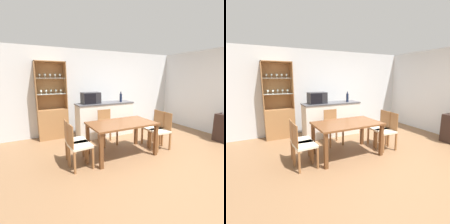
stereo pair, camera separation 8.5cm
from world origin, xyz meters
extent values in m
plane|color=brown|center=(0.00, 0.00, 0.00)|extent=(18.00, 18.00, 0.00)
cube|color=silver|center=(0.00, 2.63, 1.27)|extent=(6.80, 0.06, 2.55)
cube|color=silver|center=(-0.41, 1.95, 0.48)|extent=(1.68, 0.50, 0.96)
cube|color=#4C4C51|center=(-0.41, 1.95, 0.97)|extent=(1.71, 0.53, 0.03)
cube|color=#A37042|center=(-1.82, 2.41, 0.42)|extent=(0.80, 0.39, 0.84)
cube|color=#A37042|center=(-1.82, 2.59, 1.49)|extent=(0.80, 0.02, 1.30)
cube|color=#A37042|center=(-2.21, 2.41, 1.49)|extent=(0.02, 0.39, 1.30)
cube|color=#A37042|center=(-1.43, 2.41, 1.49)|extent=(0.02, 0.39, 1.30)
cube|color=#A37042|center=(-1.82, 2.41, 2.13)|extent=(0.80, 0.39, 0.02)
cube|color=silver|center=(-1.82, 2.41, 1.27)|extent=(0.76, 0.34, 0.01)
cube|color=silver|center=(-1.82, 2.41, 1.70)|extent=(0.76, 0.34, 0.01)
cylinder|color=silver|center=(-2.08, 2.37, 1.28)|extent=(0.04, 0.04, 0.01)
cylinder|color=silver|center=(-2.08, 2.37, 1.31)|extent=(0.01, 0.01, 0.06)
sphere|color=silver|center=(-2.08, 2.37, 1.36)|extent=(0.06, 0.06, 0.06)
cylinder|color=silver|center=(-2.08, 2.45, 1.70)|extent=(0.04, 0.04, 0.01)
cylinder|color=silver|center=(-2.08, 2.45, 1.74)|extent=(0.01, 0.01, 0.06)
sphere|color=silver|center=(-2.08, 2.45, 1.79)|extent=(0.06, 0.06, 0.06)
cylinder|color=silver|center=(-1.95, 2.38, 1.28)|extent=(0.04, 0.04, 0.01)
cylinder|color=silver|center=(-1.95, 2.38, 1.31)|extent=(0.01, 0.01, 0.06)
sphere|color=silver|center=(-1.95, 2.38, 1.36)|extent=(0.06, 0.06, 0.06)
cylinder|color=silver|center=(-1.95, 2.44, 1.70)|extent=(0.04, 0.04, 0.01)
cylinder|color=silver|center=(-1.95, 2.44, 1.74)|extent=(0.01, 0.01, 0.06)
sphere|color=silver|center=(-1.95, 2.44, 1.79)|extent=(0.06, 0.06, 0.06)
cylinder|color=silver|center=(-1.82, 2.43, 1.28)|extent=(0.04, 0.04, 0.01)
cylinder|color=silver|center=(-1.82, 2.43, 1.31)|extent=(0.01, 0.01, 0.06)
sphere|color=silver|center=(-1.82, 2.43, 1.36)|extent=(0.06, 0.06, 0.06)
cylinder|color=silver|center=(-1.82, 2.42, 1.70)|extent=(0.04, 0.04, 0.01)
cylinder|color=silver|center=(-1.82, 2.42, 1.74)|extent=(0.01, 0.01, 0.06)
sphere|color=silver|center=(-1.82, 2.42, 1.79)|extent=(0.06, 0.06, 0.06)
cylinder|color=silver|center=(-1.69, 2.43, 1.28)|extent=(0.04, 0.04, 0.01)
cylinder|color=silver|center=(-1.69, 2.43, 1.31)|extent=(0.01, 0.01, 0.06)
sphere|color=silver|center=(-1.69, 2.43, 1.36)|extent=(0.06, 0.06, 0.06)
cylinder|color=silver|center=(-1.69, 2.42, 1.70)|extent=(0.04, 0.04, 0.01)
cylinder|color=silver|center=(-1.69, 2.42, 1.74)|extent=(0.01, 0.01, 0.06)
sphere|color=silver|center=(-1.69, 2.42, 1.79)|extent=(0.06, 0.06, 0.06)
cylinder|color=silver|center=(-1.56, 2.40, 1.28)|extent=(0.04, 0.04, 0.01)
cylinder|color=silver|center=(-1.56, 2.40, 1.31)|extent=(0.01, 0.01, 0.06)
sphere|color=silver|center=(-1.56, 2.40, 1.36)|extent=(0.06, 0.06, 0.06)
cylinder|color=silver|center=(-1.56, 2.41, 1.70)|extent=(0.04, 0.04, 0.01)
cylinder|color=silver|center=(-1.56, 2.41, 1.74)|extent=(0.01, 0.01, 0.06)
sphere|color=silver|center=(-1.56, 2.41, 1.79)|extent=(0.06, 0.06, 0.06)
cube|color=brown|center=(-0.66, 0.54, 0.72)|extent=(1.44, 0.87, 0.04)
cube|color=brown|center=(-1.32, 0.17, 0.35)|extent=(0.07, 0.07, 0.71)
cube|color=brown|center=(-0.01, 0.17, 0.35)|extent=(0.07, 0.07, 0.71)
cube|color=brown|center=(-1.32, 0.91, 0.35)|extent=(0.07, 0.07, 0.71)
cube|color=brown|center=(-0.01, 0.91, 0.35)|extent=(0.07, 0.07, 0.71)
cube|color=beige|center=(0.32, 0.41, 0.44)|extent=(0.43, 0.43, 0.05)
cube|color=#936038|center=(0.52, 0.40, 0.68)|extent=(0.04, 0.37, 0.42)
cube|color=#936038|center=(0.13, 0.24, 0.21)|extent=(0.04, 0.04, 0.42)
cube|color=#936038|center=(0.16, 0.60, 0.21)|extent=(0.04, 0.04, 0.42)
cube|color=#936038|center=(0.49, 0.22, 0.21)|extent=(0.04, 0.04, 0.42)
cube|color=#936038|center=(0.52, 0.58, 0.21)|extent=(0.04, 0.04, 0.42)
cube|color=beige|center=(0.32, 0.67, 0.44)|extent=(0.42, 0.42, 0.05)
cube|color=#936038|center=(0.52, 0.66, 0.68)|extent=(0.04, 0.37, 0.42)
cube|color=#936038|center=(0.14, 0.50, 0.21)|extent=(0.04, 0.04, 0.42)
cube|color=#936038|center=(0.15, 0.86, 0.21)|extent=(0.04, 0.04, 0.42)
cube|color=#936038|center=(0.50, 0.48, 0.21)|extent=(0.04, 0.04, 0.42)
cube|color=#936038|center=(0.51, 0.84, 0.21)|extent=(0.04, 0.04, 0.42)
cube|color=beige|center=(-1.65, 0.67, 0.44)|extent=(0.43, 0.43, 0.05)
cube|color=#936038|center=(-1.84, 0.68, 0.68)|extent=(0.04, 0.37, 0.42)
cube|color=#936038|center=(-1.46, 0.84, 0.21)|extent=(0.04, 0.04, 0.42)
cube|color=#936038|center=(-1.49, 0.48, 0.21)|extent=(0.04, 0.04, 0.42)
cube|color=#936038|center=(-1.82, 0.86, 0.21)|extent=(0.04, 0.04, 0.42)
cube|color=#936038|center=(-1.84, 0.50, 0.21)|extent=(0.04, 0.04, 0.42)
cube|color=beige|center=(-0.66, 1.24, 0.44)|extent=(0.41, 0.41, 0.05)
cube|color=#936038|center=(-0.67, 1.44, 0.68)|extent=(0.37, 0.03, 0.42)
cube|color=#936038|center=(-0.48, 1.07, 0.21)|extent=(0.04, 0.04, 0.42)
cube|color=#936038|center=(-0.84, 1.06, 0.21)|extent=(0.04, 0.04, 0.42)
cube|color=#936038|center=(-0.49, 1.43, 0.21)|extent=(0.04, 0.04, 0.42)
cube|color=#936038|center=(-0.85, 1.42, 0.21)|extent=(0.04, 0.04, 0.42)
cube|color=beige|center=(-1.65, 0.41, 0.44)|extent=(0.43, 0.43, 0.05)
cube|color=#936038|center=(-1.84, 0.40, 0.68)|extent=(0.04, 0.37, 0.42)
cube|color=#936038|center=(-1.49, 0.60, 0.21)|extent=(0.04, 0.04, 0.42)
cube|color=#936038|center=(-1.46, 0.24, 0.21)|extent=(0.04, 0.04, 0.42)
cube|color=#936038|center=(-1.84, 0.58, 0.21)|extent=(0.04, 0.04, 0.42)
cube|color=#936038|center=(-1.82, 0.22, 0.21)|extent=(0.04, 0.04, 0.42)
cube|color=#232328|center=(-0.84, 1.96, 1.15)|extent=(0.51, 0.33, 0.31)
cube|color=black|center=(-0.91, 1.79, 1.15)|extent=(0.32, 0.01, 0.27)
cylinder|color=#141E38|center=(0.10, 1.89, 1.11)|extent=(0.07, 0.07, 0.25)
cylinder|color=#141E38|center=(0.10, 1.89, 1.27)|extent=(0.03, 0.03, 0.06)
camera|label=1|loc=(-2.56, -2.65, 1.71)|focal=28.00mm
camera|label=2|loc=(-2.48, -2.69, 1.71)|focal=28.00mm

